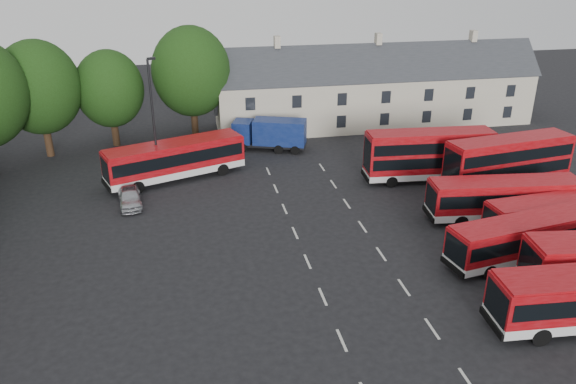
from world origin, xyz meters
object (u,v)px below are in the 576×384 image
object	(u,v)px
silver_car	(130,197)
lamppost	(154,118)
bus_dd_south	(508,160)
box_truck	(271,133)

from	to	relation	value
silver_car	lamppost	world-z (taller)	lamppost
bus_dd_south	silver_car	xyz separation A→B (m)	(-30.46, 2.64, -1.82)
box_truck	silver_car	distance (m)	16.78
bus_dd_south	silver_car	distance (m)	30.63
bus_dd_south	silver_car	bearing A→B (deg)	166.79
box_truck	bus_dd_south	bearing A→B (deg)	-17.52
box_truck	lamppost	bearing A→B (deg)	-130.31
box_truck	lamppost	xyz separation A→B (m)	(-10.74, -6.21, 3.90)
lamppost	silver_car	bearing A→B (deg)	-116.06
silver_car	lamppost	size ratio (longest dim) A/B	0.40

